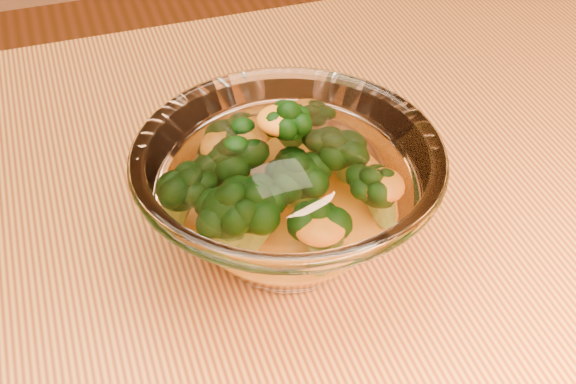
# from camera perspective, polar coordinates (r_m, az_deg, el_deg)

# --- Properties ---
(table) EXTENTS (1.20, 0.80, 0.75)m
(table) POSITION_cam_1_polar(r_m,az_deg,el_deg) (0.66, 6.71, -11.45)
(table) COLOR gold
(table) RESTS_ON ground
(glass_bowl) EXTENTS (0.21, 0.21, 0.09)m
(glass_bowl) POSITION_cam_1_polar(r_m,az_deg,el_deg) (0.56, -0.00, -0.36)
(glass_bowl) COLOR white
(glass_bowl) RESTS_ON table
(cheese_sauce) EXTENTS (0.11, 0.11, 0.03)m
(cheese_sauce) POSITION_cam_1_polar(r_m,az_deg,el_deg) (0.57, -0.00, -1.87)
(cheese_sauce) COLOR orange
(cheese_sauce) RESTS_ON glass_bowl
(broccoli_heap) EXTENTS (0.15, 0.14, 0.08)m
(broccoli_heap) POSITION_cam_1_polar(r_m,az_deg,el_deg) (0.55, -1.21, 0.68)
(broccoli_heap) COLOR black
(broccoli_heap) RESTS_ON cheese_sauce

